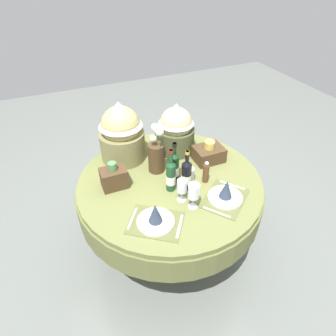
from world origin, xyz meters
TOP-DOWN VIEW (x-y plane):
  - ground at (0.00, 0.00)m, footprint 8.00×8.00m
  - dining_table at (0.00, 0.00)m, footprint 1.41×1.41m
  - place_setting_left at (-0.26, -0.36)m, footprint 0.43×0.41m
  - place_setting_right at (0.27, -0.35)m, footprint 0.43×0.41m
  - flower_vase at (-0.05, 0.15)m, footprint 0.12×0.20m
  - wine_bottle_left at (-0.04, -0.11)m, footprint 0.07×0.07m
  - wine_bottle_centre at (0.02, -0.02)m, footprint 0.07×0.07m
  - wine_bottle_right at (0.07, -0.13)m, footprint 0.07×0.07m
  - wine_glass_left at (-0.01, -0.24)m, footprint 0.07×0.07m
  - wine_glass_right at (0.02, -0.33)m, footprint 0.08×0.08m
  - tumbler_mid at (0.13, -0.06)m, footprint 0.07×0.07m
  - pepper_mill at (0.23, -0.13)m, footprint 0.04×0.04m
  - gift_tub_back_left at (-0.24, 0.41)m, footprint 0.36×0.36m
  - gift_tub_back_right at (0.20, 0.34)m, footprint 0.31×0.31m
  - woven_basket_side_left at (-0.40, 0.08)m, footprint 0.18×0.13m
  - woven_basket_side_right at (0.39, 0.10)m, footprint 0.23×0.19m

SIDE VIEW (x-z plane):
  - ground at x=0.00m, z-range 0.00..0.00m
  - dining_table at x=0.00m, z-range 0.24..1.00m
  - place_setting_left at x=-0.26m, z-range 0.73..0.89m
  - place_setting_right at x=0.27m, z-range 0.73..0.89m
  - tumbler_mid at x=0.13m, z-range 0.76..0.87m
  - woven_basket_side_right at x=0.39m, z-range 0.74..0.92m
  - woven_basket_side_left at x=-0.40m, z-range 0.74..0.95m
  - pepper_mill at x=0.23m, z-range 0.76..0.94m
  - wine_glass_left at x=-0.01m, z-range 0.80..0.97m
  - wine_bottle_right at x=0.07m, z-range 0.73..1.04m
  - wine_bottle_centre at x=0.02m, z-range 0.72..1.05m
  - wine_bottle_left at x=-0.04m, z-range 0.72..1.06m
  - wine_glass_right at x=0.02m, z-range 0.80..1.00m
  - flower_vase at x=-0.05m, z-range 0.72..1.12m
  - gift_tub_back_right at x=0.20m, z-range 0.77..1.20m
  - gift_tub_back_left at x=-0.24m, z-range 0.77..1.27m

